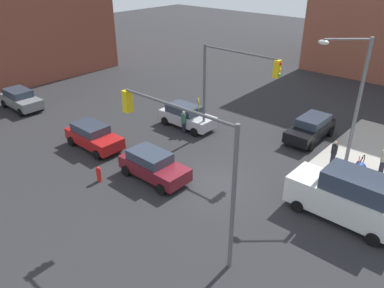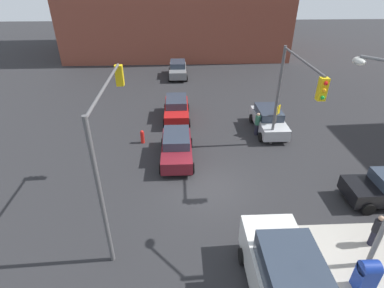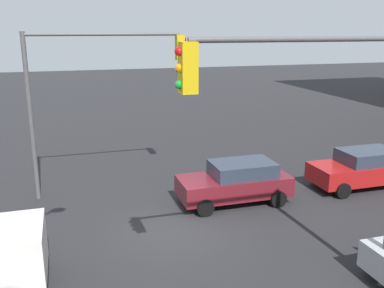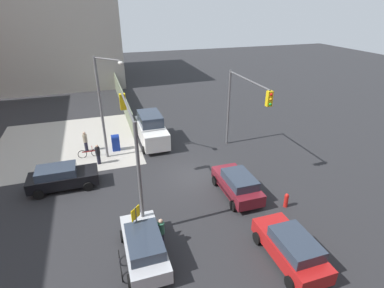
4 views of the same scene
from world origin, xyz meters
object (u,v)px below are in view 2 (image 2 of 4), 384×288
at_px(fire_hydrant, 142,136).
at_px(hatchback_silver, 269,120).
at_px(traffic_signal_se_corner, 109,131).
at_px(mailbox_blue, 367,275).
at_px(traffic_signal_nw_corner, 293,90).
at_px(pedestrian_waiting, 376,230).
at_px(van_white_delivery, 287,284).
at_px(pedestrian_walking_north, 257,124).
at_px(bicycle_at_crosswalk, 283,123).
at_px(sedan_maroon, 177,147).
at_px(hatchback_gray, 178,69).
at_px(sedan_red, 177,109).

bearing_deg(fire_hydrant, hatchback_silver, 99.00).
relative_size(traffic_signal_se_corner, mailbox_blue, 4.55).
height_order(traffic_signal_nw_corner, pedestrian_waiting, traffic_signal_nw_corner).
xyz_separation_m(traffic_signal_se_corner, van_white_delivery, (4.72, 6.30, -3.40)).
relative_size(mailbox_blue, fire_hydrant, 1.52).
xyz_separation_m(traffic_signal_nw_corner, mailbox_blue, (8.51, 0.50, -3.88)).
relative_size(fire_hydrant, hatchback_silver, 0.21).
height_order(mailbox_blue, pedestrian_walking_north, pedestrian_walking_north).
bearing_deg(hatchback_silver, mailbox_blue, 0.96).
bearing_deg(traffic_signal_se_corner, bicycle_at_crosswalk, 130.19).
bearing_deg(sedan_maroon, pedestrian_waiting, 49.55).
xyz_separation_m(traffic_signal_se_corner, fire_hydrant, (-7.07, 0.30, -4.19)).
bearing_deg(hatchback_silver, van_white_delivery, -12.75).
bearing_deg(hatchback_gray, pedestrian_waiting, 19.36).
relative_size(hatchback_silver, pedestrian_walking_north, 2.59).
relative_size(traffic_signal_nw_corner, sedan_red, 1.52).
distance_m(sedan_maroon, sedan_red, 5.81).
bearing_deg(pedestrian_waiting, traffic_signal_nw_corner, 110.24).
bearing_deg(hatchback_gray, sedan_red, -0.75).
bearing_deg(pedestrian_waiting, van_white_delivery, -148.02).
distance_m(fire_hydrant, pedestrian_waiting, 14.12).
height_order(fire_hydrant, pedestrian_walking_north, pedestrian_walking_north).
height_order(pedestrian_waiting, pedestrian_walking_north, pedestrian_walking_north).
bearing_deg(fire_hydrant, traffic_signal_se_corner, -2.43).
distance_m(mailbox_blue, hatchback_silver, 12.63).
bearing_deg(sedan_maroon, traffic_signal_nw_corner, 84.43).
bearing_deg(sedan_maroon, pedestrian_walking_north, 116.80).
xyz_separation_m(traffic_signal_nw_corner, traffic_signal_se_corner, (4.38, -9.00, 0.03)).
relative_size(mailbox_blue, van_white_delivery, 0.26).
relative_size(hatchback_gray, pedestrian_waiting, 2.64).
distance_m(fire_hydrant, van_white_delivery, 13.25).
relative_size(sedan_maroon, pedestrian_waiting, 2.65).
height_order(hatchback_gray, bicycle_at_crosswalk, hatchback_gray).
distance_m(fire_hydrant, sedan_red, 4.42).
height_order(hatchback_gray, sedan_red, same).
relative_size(sedan_red, van_white_delivery, 0.79).
xyz_separation_m(fire_hydrant, sedan_red, (-3.75, 2.32, 0.36)).
bearing_deg(sedan_maroon, sedan_red, -179.89).
bearing_deg(mailbox_blue, traffic_signal_nw_corner, -176.64).
bearing_deg(mailbox_blue, fire_hydrant, -140.60).
distance_m(sedan_maroon, van_white_delivery, 10.40).
height_order(traffic_signal_se_corner, pedestrian_waiting, traffic_signal_se_corner).
bearing_deg(pedestrian_walking_north, fire_hydrant, -106.38).
distance_m(traffic_signal_se_corner, fire_hydrant, 8.22).
height_order(sedan_red, pedestrian_waiting, pedestrian_waiting).
xyz_separation_m(mailbox_blue, hatchback_gray, (-25.46, -6.75, 0.08)).
distance_m(hatchback_silver, pedestrian_walking_north, 1.17).
height_order(sedan_red, bicycle_at_crosswalk, sedan_red).
distance_m(traffic_signal_nw_corner, hatchback_silver, 5.60).
bearing_deg(hatchback_gray, traffic_signal_nw_corner, 20.23).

